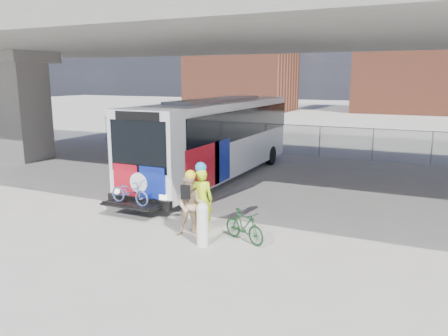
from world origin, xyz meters
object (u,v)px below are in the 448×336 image
Objects in this scene: cyclist_tan at (191,205)px; bus at (217,133)px; bollard at (202,223)px; bike_parked at (244,226)px; cyclist_hivis at (201,198)px.

bus is at bearing 83.35° from cyclist_tan.
cyclist_tan is (2.62, -7.14, -1.17)m from bus.
bike_parked is at bearing 40.67° from bollard.
bike_parked is at bearing -20.06° from cyclist_tan.
cyclist_hivis reaches higher than bike_parked.
cyclist_hivis is 0.45m from cyclist_tan.
bus is 7.34m from cyclist_hivis.
bus is 8.38× the size of bike_parked.
cyclist_tan is at bearing 120.74° from bike_parked.
cyclist_hivis is 1.09× the size of cyclist_tan.
bollard is at bearing -66.72° from bus.
bike_parked is (4.25, -6.95, -1.65)m from bus.
cyclist_hivis is (-0.58, 1.01, 0.37)m from bollard.
cyclist_hivis is (2.75, -6.72, -1.07)m from bus.
bus reaches higher than cyclist_tan.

